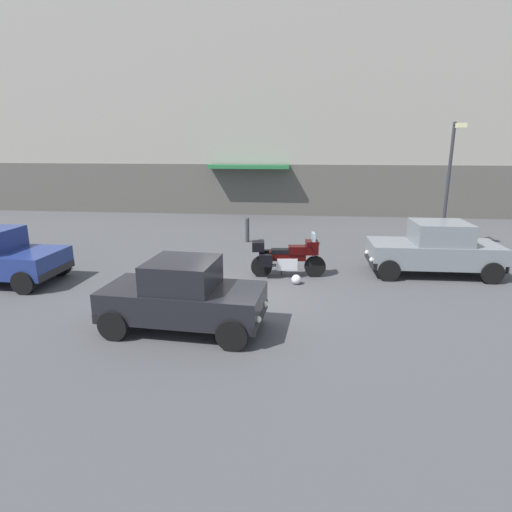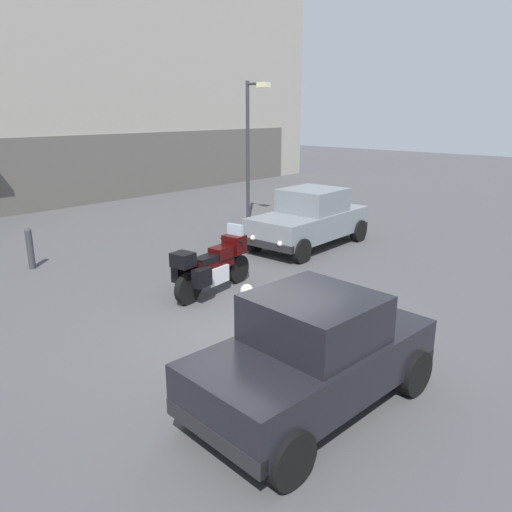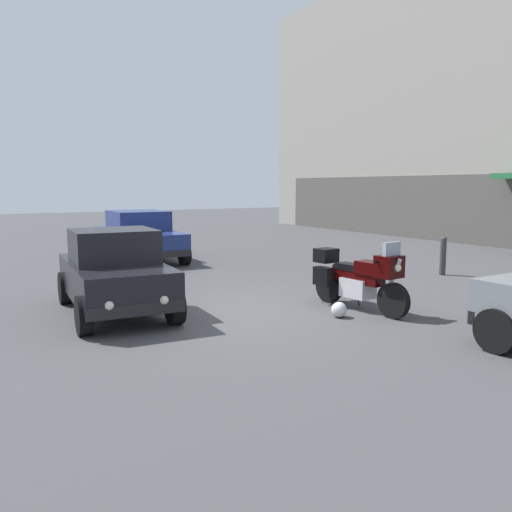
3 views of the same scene
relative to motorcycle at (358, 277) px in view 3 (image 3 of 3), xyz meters
name	(u,v)px [view 3 (image 3 of 3)]	position (x,y,z in m)	size (l,w,h in m)	color
ground_plane	(237,311)	(-1.05, -2.04, -0.62)	(80.00, 80.00, 0.00)	#424244
motorcycle	(358,277)	(0.00, 0.00, 0.00)	(2.26, 0.84, 1.36)	black
helmet	(339,310)	(0.30, -0.70, -0.48)	(0.28, 0.28, 0.28)	silver
car_sedan_far	(139,235)	(-8.73, -1.43, 0.16)	(4.62, 2.03, 1.56)	navy
car_compact_side	(115,272)	(-2.06, -4.06, 0.15)	(3.56, 1.92, 1.56)	black
bollard_curbside	(443,255)	(-1.80, 4.57, -0.08)	(0.16, 0.16, 1.03)	#333338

